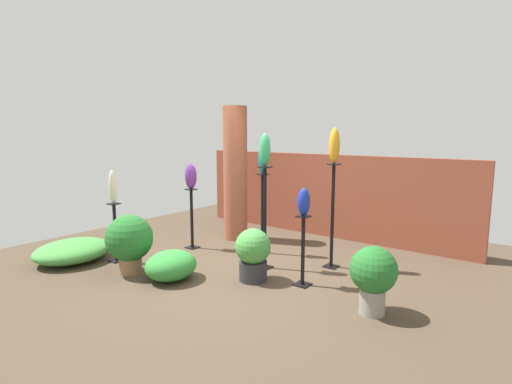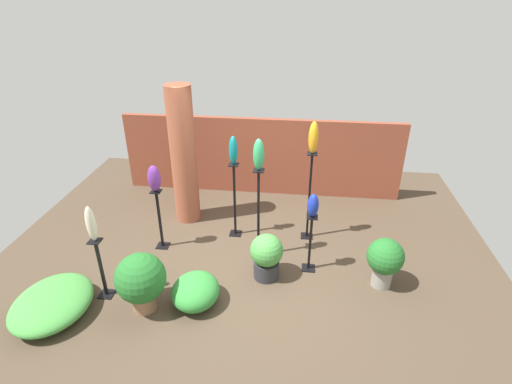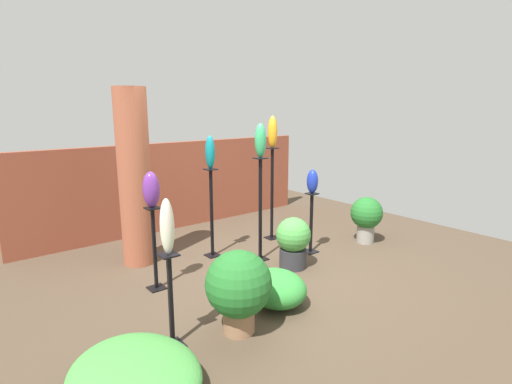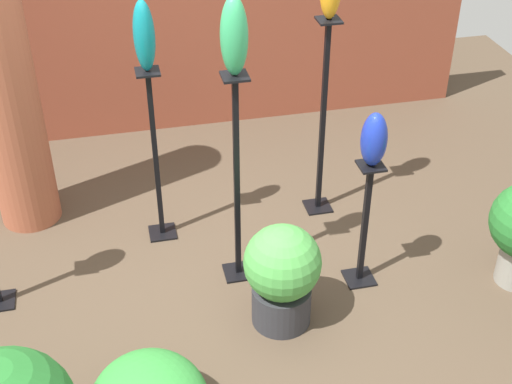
# 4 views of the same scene
# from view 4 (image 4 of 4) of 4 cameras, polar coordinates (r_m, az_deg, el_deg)

# --- Properties ---
(ground_plane) EXTENTS (8.00, 8.00, 0.00)m
(ground_plane) POSITION_cam_4_polar(r_m,az_deg,el_deg) (4.73, -2.86, -9.88)
(ground_plane) COLOR #4C3D2D
(brick_wall_back) EXTENTS (5.60, 0.12, 1.59)m
(brick_wall_back) POSITION_cam_4_polar(r_m,az_deg,el_deg) (6.50, -7.36, 11.49)
(brick_wall_back) COLOR brown
(brick_wall_back) RESTS_ON ground
(brick_pillar) EXTENTS (0.45, 0.45, 2.48)m
(brick_pillar) POSITION_cam_4_polar(r_m,az_deg,el_deg) (5.23, -19.75, 9.18)
(brick_pillar) COLOR #9E5138
(brick_pillar) RESTS_ON ground
(pedestal_amber) EXTENTS (0.20, 0.20, 1.56)m
(pedestal_amber) POSITION_cam_4_polar(r_m,az_deg,el_deg) (5.30, 5.33, 5.15)
(pedestal_amber) COLOR black
(pedestal_amber) RESTS_ON ground
(pedestal_cobalt) EXTENTS (0.20, 0.20, 0.94)m
(pedestal_cobalt) POSITION_cam_4_polar(r_m,az_deg,el_deg) (4.78, 8.64, -3.06)
(pedestal_cobalt) COLOR black
(pedestal_cobalt) RESTS_ON ground
(pedestal_teal) EXTENTS (0.20, 0.20, 1.34)m
(pedestal_teal) POSITION_cam_4_polar(r_m,az_deg,el_deg) (5.09, -7.99, 2.20)
(pedestal_teal) COLOR black
(pedestal_teal) RESTS_ON ground
(pedestal_jade) EXTENTS (0.20, 0.20, 1.52)m
(pedestal_jade) POSITION_cam_4_polar(r_m,az_deg,el_deg) (4.61, -1.54, 0.15)
(pedestal_jade) COLOR black
(pedestal_jade) RESTS_ON ground
(art_vase_cobalt) EXTENTS (0.16, 0.18, 0.36)m
(art_vase_cobalt) POSITION_cam_4_polar(r_m,az_deg,el_deg) (4.39, 9.42, 4.16)
(art_vase_cobalt) COLOR #192D9E
(art_vase_cobalt) RESTS_ON pedestal_cobalt
(art_vase_teal) EXTENTS (0.14, 0.14, 0.48)m
(art_vase_teal) POSITION_cam_4_polar(r_m,az_deg,el_deg) (4.65, -8.94, 12.23)
(art_vase_teal) COLOR #0F727A
(art_vase_teal) RESTS_ON pedestal_teal
(art_vase_jade) EXTENTS (0.16, 0.16, 0.48)m
(art_vase_jade) POSITION_cam_4_polar(r_m,az_deg,el_deg) (4.11, -1.76, 12.34)
(art_vase_jade) COLOR #2D9356
(art_vase_jade) RESTS_ON pedestal_jade
(potted_plant_near_pillar) EXTENTS (0.49, 0.49, 0.72)m
(potted_plant_near_pillar) POSITION_cam_4_polar(r_m,az_deg,el_deg) (4.44, 2.11, -6.53)
(potted_plant_near_pillar) COLOR #2D2D33
(potted_plant_near_pillar) RESTS_ON ground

